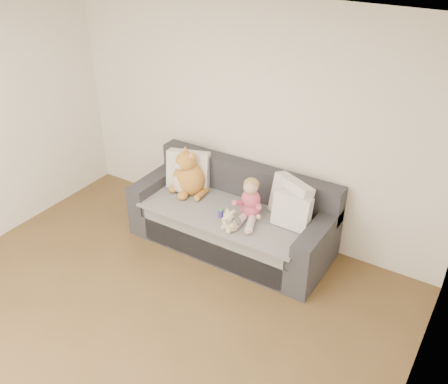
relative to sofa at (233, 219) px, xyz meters
name	(u,v)px	position (x,y,z in m)	size (l,w,h in m)	color
room_shell	(115,209)	(-0.08, -1.64, 0.99)	(5.00, 5.00, 5.00)	brown
sofa	(233,219)	(0.00, 0.00, 0.00)	(2.20, 0.94, 0.85)	#2D2D33
cushion_left	(188,170)	(-0.66, 0.10, 0.38)	(0.52, 0.35, 0.46)	silver
cushion_right_back	(291,200)	(0.61, 0.13, 0.38)	(0.52, 0.40, 0.45)	silver
cushion_right_front	(292,211)	(0.69, -0.01, 0.34)	(0.39, 0.18, 0.37)	silver
toddler	(250,202)	(0.26, -0.10, 0.35)	(0.32, 0.46, 0.45)	#D54B7B
plush_cat	(188,176)	(-0.59, -0.01, 0.37)	(0.43, 0.40, 0.57)	#AD7226
teddy_bear	(229,222)	(0.19, -0.40, 0.26)	(0.18, 0.15, 0.24)	beige
plush_cow	(233,222)	(0.21, -0.35, 0.23)	(0.14, 0.21, 0.17)	white
sippy_cup	(221,212)	(0.00, -0.25, 0.22)	(0.10, 0.08, 0.12)	#4D389B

